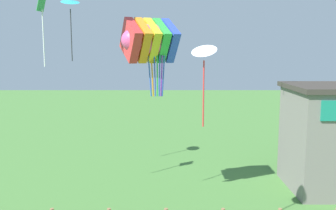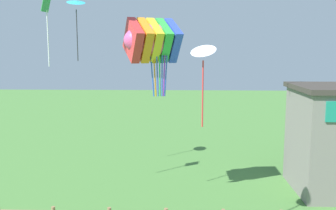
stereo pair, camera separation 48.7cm
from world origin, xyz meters
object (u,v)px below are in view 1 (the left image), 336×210
Objects in this scene: kite_white_delta at (206,55)px; kite_cyan_delta at (72,4)px; kite_green_diamond at (44,15)px; kite_rainbow_parafoil at (151,40)px.

kite_cyan_delta reaches higher than kite_white_delta.
kite_white_delta is at bearing -50.98° from kite_cyan_delta.
kite_green_diamond is 1.17× the size of kite_white_delta.
kite_cyan_delta is (-6.25, 7.72, 2.51)m from kite_white_delta.
kite_rainbow_parafoil is at bearing -42.15° from kite_cyan_delta.
kite_cyan_delta is (-4.31, 3.90, 1.95)m from kite_rainbow_parafoil.
kite_white_delta is (6.62, -4.36, -1.64)m from kite_green_diamond.
kite_green_diamond is 0.98× the size of kite_cyan_delta.
kite_cyan_delta is at bearing 129.02° from kite_white_delta.
kite_rainbow_parafoil is 4.32m from kite_white_delta.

